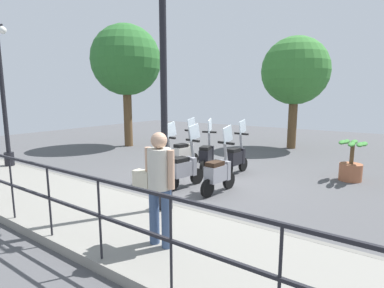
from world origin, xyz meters
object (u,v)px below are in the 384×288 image
at_px(lamp_post_far, 3,101).
at_px(scooter_near_0, 219,172).
at_px(scooter_near_1, 184,168).
at_px(scooter_near_2, 162,163).
at_px(scooter_far_2, 184,152).
at_px(pedestrian_with_bag, 158,181).
at_px(scooter_far_1, 207,155).
at_px(tree_distant, 295,71).
at_px(scooter_far_0, 236,157).
at_px(tree_large, 126,61).
at_px(potted_palm, 351,164).
at_px(lamp_post_near, 164,101).

bearing_deg(lamp_post_far, scooter_near_0, -74.28).
height_order(scooter_near_0, scooter_near_1, same).
height_order(scooter_near_1, scooter_near_2, same).
bearing_deg(scooter_far_2, pedestrian_with_bag, -140.52).
distance_m(scooter_near_1, scooter_far_1, 1.74).
distance_m(lamp_post_far, scooter_near_2, 5.06).
distance_m(pedestrian_with_bag, scooter_far_2, 5.20).
height_order(tree_distant, scooter_far_0, tree_distant).
bearing_deg(pedestrian_with_bag, lamp_post_far, 80.36).
bearing_deg(scooter_near_0, scooter_near_1, 103.38).
bearing_deg(scooter_far_2, tree_large, 74.34).
bearing_deg(scooter_near_0, pedestrian_with_bag, -160.10).
xyz_separation_m(lamp_post_far, scooter_far_2, (3.26, -4.07, -1.59)).
distance_m(lamp_post_far, scooter_far_1, 6.09).
height_order(scooter_near_1, scooter_far_2, same).
bearing_deg(scooter_far_2, lamp_post_far, 135.88).
bearing_deg(potted_palm, scooter_far_2, 106.75).
relative_size(scooter_near_0, scooter_far_1, 1.00).
bearing_deg(potted_palm, lamp_post_near, 151.61).
relative_size(scooter_near_0, scooter_near_2, 1.00).
bearing_deg(scooter_near_2, scooter_far_0, -26.28).
xyz_separation_m(lamp_post_near, scooter_far_0, (3.47, 0.30, -1.64)).
bearing_deg(scooter_near_1, tree_distant, 7.50).
xyz_separation_m(lamp_post_near, potted_palm, (4.60, -2.48, -1.68)).
xyz_separation_m(lamp_post_far, pedestrian_with_bag, (-1.10, -6.83, -0.99)).
distance_m(pedestrian_with_bag, potted_palm, 5.97).
height_order(lamp_post_near, scooter_near_1, lamp_post_near).
relative_size(pedestrian_with_bag, tree_distant, 0.35).
height_order(scooter_far_0, scooter_far_2, same).
distance_m(lamp_post_far, scooter_near_1, 5.74).
bearing_deg(pedestrian_with_bag, lamp_post_near, 35.71).
xyz_separation_m(tree_large, scooter_near_0, (-3.39, -6.51, -3.19)).
xyz_separation_m(lamp_post_near, tree_large, (5.13, 6.38, 1.54)).
relative_size(scooter_far_1, scooter_far_2, 1.00).
bearing_deg(pedestrian_with_bag, scooter_near_0, 12.84).
xyz_separation_m(lamp_post_near, lamp_post_far, (0.00, 6.02, -0.06)).
height_order(scooter_near_1, scooter_far_0, same).
height_order(pedestrian_with_bag, scooter_far_1, pedestrian_with_bag).
xyz_separation_m(lamp_post_far, tree_distant, (8.66, -5.76, 1.11)).
distance_m(scooter_near_0, scooter_near_2, 1.67).
height_order(pedestrian_with_bag, scooter_far_2, pedestrian_with_bag).
relative_size(lamp_post_near, scooter_far_1, 2.89).
bearing_deg(potted_palm, scooter_near_2, 125.73).
height_order(scooter_near_2, scooter_far_1, same).
bearing_deg(potted_palm, lamp_post_far, 118.38).
bearing_deg(scooter_near_0, tree_distant, 9.91).
distance_m(tree_distant, scooter_near_0, 7.44).
bearing_deg(pedestrian_with_bag, potted_palm, -16.91).
distance_m(scooter_near_1, scooter_far_2, 2.03).
height_order(scooter_far_1, scooter_far_2, same).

